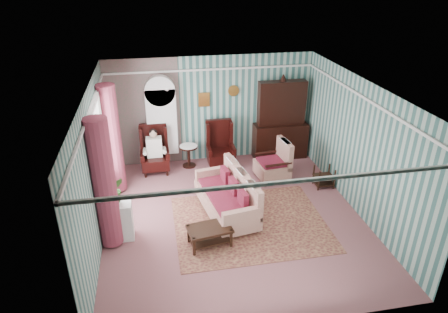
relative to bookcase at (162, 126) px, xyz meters
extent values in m
plane|color=#894F53|center=(1.35, -2.84, -1.12)|extent=(6.00, 6.00, 0.00)
cube|color=#35605A|center=(1.35, 0.16, 0.33)|extent=(5.50, 0.02, 2.90)
cube|color=#35605A|center=(1.35, -5.84, 0.33)|extent=(5.50, 0.02, 2.90)
cube|color=#35605A|center=(-1.40, -2.84, 0.33)|extent=(0.02, 6.00, 2.90)
cube|color=#35605A|center=(4.10, -2.84, 0.33)|extent=(0.02, 6.00, 2.90)
cube|color=white|center=(1.35, -2.84, 1.78)|extent=(5.50, 6.00, 0.02)
cube|color=#994E60|center=(-0.45, 0.15, 0.33)|extent=(1.90, 0.01, 2.90)
cube|color=silver|center=(1.35, -2.84, 1.43)|extent=(5.50, 6.00, 0.05)
cube|color=white|center=(-1.37, -2.24, 0.43)|extent=(0.04, 1.50, 1.90)
cylinder|color=brown|center=(-1.20, -3.29, 0.23)|extent=(0.44, 0.44, 2.60)
cylinder|color=brown|center=(-1.20, -1.19, 0.23)|extent=(0.44, 0.44, 2.60)
cube|color=#AE722E|center=(1.15, 0.13, 0.63)|extent=(0.30, 0.03, 0.38)
cube|color=silver|center=(0.00, 0.00, 0.00)|extent=(0.80, 0.28, 2.24)
cube|color=black|center=(3.25, -0.12, 0.06)|extent=(1.50, 0.56, 2.36)
cube|color=black|center=(-0.25, -0.39, -0.50)|extent=(0.76, 0.80, 1.25)
cube|color=black|center=(1.50, -0.39, -0.50)|extent=(0.76, 0.80, 1.25)
cylinder|color=black|center=(0.65, -0.24, -0.82)|extent=(0.50, 0.50, 0.60)
cube|color=black|center=(3.82, -1.94, -0.85)|extent=(0.45, 0.38, 0.54)
cube|color=silver|center=(-1.05, -3.14, -0.72)|extent=(0.55, 0.35, 0.80)
cube|color=#441E16|center=(1.65, -3.14, -1.11)|extent=(3.20, 2.60, 0.01)
cube|color=beige|center=(1.22, -2.67, -0.67)|extent=(1.26, 2.13, 0.90)
cube|color=#B9AE8F|center=(2.67, -1.34, -0.61)|extent=(0.98, 0.95, 1.01)
cube|color=black|center=(0.69, -3.68, -0.92)|extent=(0.92, 0.65, 0.40)
imported|color=#1B551A|center=(-1.15, -3.24, -0.10)|extent=(0.50, 0.48, 0.44)
imported|color=#23561B|center=(-1.03, -3.03, -0.06)|extent=(0.34, 0.30, 0.53)
imported|color=#1B4816|center=(-1.14, -3.14, -0.12)|extent=(0.23, 0.23, 0.40)
camera|label=1|loc=(-0.19, -9.97, 3.94)|focal=32.00mm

